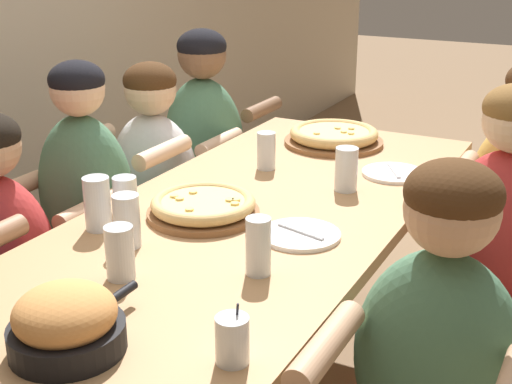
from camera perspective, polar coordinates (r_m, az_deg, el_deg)
The scene contains 19 objects.
dining_table at distance 2.12m, azimuth 0.00°, elevation -3.50°, with size 1.99×0.84×0.78m.
pizza_board_main at distance 2.72m, azimuth 6.25°, elevation 4.46°, with size 0.37×0.37×0.06m.
pizza_board_second at distance 2.03m, azimuth -4.24°, elevation -1.17°, with size 0.32×0.32×0.06m.
skillet_bowl at distance 1.43m, azimuth -14.94°, elevation -10.07°, with size 0.33×0.23×0.14m.
empty_plate_a at distance 2.42m, azimuth 10.96°, elevation 1.50°, with size 0.21×0.21×0.02m.
empty_plate_b at distance 1.90m, azimuth 3.57°, elevation -3.41°, with size 0.22×0.22×0.02m.
cocktail_glass_blue at distance 1.36m, azimuth -1.91°, elevation -11.91°, with size 0.07×0.07×0.12m.
drinking_glass_a at distance 1.85m, azimuth -10.29°, elevation -2.46°, with size 0.07×0.07×0.14m.
drinking_glass_b at distance 2.23m, azimuth 7.23°, elevation 1.60°, with size 0.07×0.07×0.14m.
drinking_glass_c at distance 1.68m, azimuth -10.83°, elevation -4.78°, with size 0.07×0.07×0.13m.
drinking_glass_d at distance 2.42m, azimuth 0.82°, elevation 3.32°, with size 0.06×0.06×0.13m.
drinking_glass_e at distance 2.08m, azimuth -10.43°, elevation -0.18°, with size 0.07×0.07×0.10m.
drinking_glass_f at distance 1.97m, azimuth -12.55°, elevation -1.18°, with size 0.07×0.07×0.15m.
drinking_glass_g at distance 1.68m, azimuth 0.19°, elevation -4.60°, with size 0.06×0.06×0.14m.
diner_far_center at distance 2.53m, azimuth -12.94°, elevation -4.03°, with size 0.51×0.40×1.16m.
diner_far_right at distance 3.09m, azimuth -4.06°, elevation 1.30°, with size 0.51×0.40×1.17m.
diner_near_midright at distance 2.38m, azimuth 18.69°, elevation -6.28°, with size 0.51×0.40×1.13m.
diner_far_midright at distance 2.82m, azimuth -7.91°, elevation -1.63°, with size 0.51×0.40×1.09m.
diner_far_midleft at distance 2.30m, azimuth -19.07°, elevation -8.32°, with size 0.51×0.40×1.07m.
Camera 1 is at (-1.73, -0.90, 1.54)m, focal length 50.00 mm.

